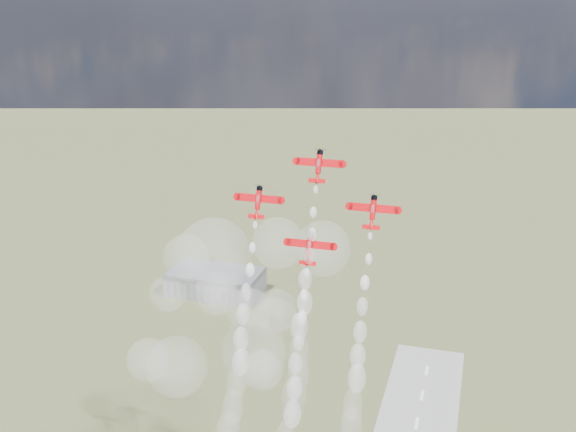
# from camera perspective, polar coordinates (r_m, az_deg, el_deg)

# --- Properties ---
(hangar) EXTENTS (50.00, 28.00, 13.00)m
(hangar) POSITION_cam_1_polar(r_m,az_deg,el_deg) (374.27, -6.16, -5.57)
(hangar) COLOR gray
(hangar) RESTS_ON ground
(plane_lead) EXTENTS (10.56, 5.03, 7.12)m
(plane_lead) POSITION_cam_1_polar(r_m,az_deg,el_deg) (148.82, 2.61, 4.29)
(plane_lead) COLOR red
(plane_lead) RESTS_ON ground
(plane_left) EXTENTS (10.56, 5.03, 7.12)m
(plane_left) POSITION_cam_1_polar(r_m,az_deg,el_deg) (151.19, -2.55, 1.24)
(plane_left) COLOR red
(plane_left) RESTS_ON ground
(plane_right) EXTENTS (10.56, 5.03, 7.12)m
(plane_right) POSITION_cam_1_polar(r_m,az_deg,el_deg) (145.10, 7.19, 0.39)
(plane_right) COLOR red
(plane_right) RESTS_ON ground
(plane_slot) EXTENTS (10.56, 5.03, 7.12)m
(plane_slot) POSITION_cam_1_polar(r_m,az_deg,el_deg) (146.95, 1.83, -2.68)
(plane_slot) COLOR red
(plane_slot) RESTS_ON ground
(smoke_trail_lead) EXTENTS (5.33, 20.96, 44.40)m
(smoke_trail_lead) POSITION_cam_1_polar(r_m,az_deg,el_deg) (147.94, 0.92, -11.54)
(smoke_trail_lead) COLOR white
(smoke_trail_lead) RESTS_ON plane_lead
(smoke_trail_left) EXTENTS (5.25, 21.69, 44.47)m
(smoke_trail_left) POSITION_cam_1_polar(r_m,az_deg,el_deg) (152.66, -4.50, -14.24)
(smoke_trail_left) COLOR white
(smoke_trail_left) RESTS_ON plane_left
(smoke_trail_right) EXTENTS (5.24, 21.18, 45.21)m
(smoke_trail_right) POSITION_cam_1_polar(r_m,az_deg,el_deg) (146.80, 5.49, -15.79)
(smoke_trail_right) COLOR white
(smoke_trail_right) RESTS_ON plane_right
(drifted_smoke_cloud) EXTENTS (64.99, 33.41, 55.63)m
(drifted_smoke_cloud) POSITION_cam_1_polar(r_m,az_deg,el_deg) (193.11, -5.00, -7.58)
(drifted_smoke_cloud) COLOR white
(drifted_smoke_cloud) RESTS_ON ground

